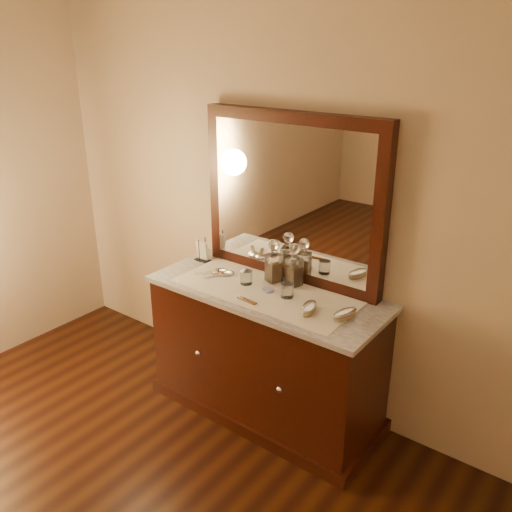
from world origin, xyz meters
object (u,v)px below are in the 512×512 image
Objects in this scene: decanter_left at (274,265)px; brush_far at (345,314)px; comb at (247,300)px; hand_mirror_outer at (217,271)px; mirror_frame at (292,199)px; decanter_right at (294,269)px; brush_near at (309,308)px; napkin_rack at (202,252)px; dresser_cabinet at (266,355)px; hand_mirror_inner at (224,274)px; pin_dish at (268,290)px.

decanter_left is 0.59m from brush_far.
comb is 0.71× the size of hand_mirror_outer.
comb is at bearing -90.19° from mirror_frame.
brush_near is at bearing -43.23° from decanter_right.
dresser_cabinet is at bearing -10.81° from napkin_rack.
brush_near is at bearing 21.49° from comb.
brush_near reaches higher than hand_mirror_inner.
mirror_frame reaches higher than pin_dish.
hand_mirror_inner reaches higher than comb.
mirror_frame is 0.41m from decanter_left.
decanter_left is 1.01× the size of decanter_right.
brush_far is at bearing -27.02° from mirror_frame.
brush_far is (0.19, 0.06, -0.00)m from brush_near.
hand_mirror_inner is (0.06, 0.00, -0.00)m from hand_mirror_outer.
dresser_cabinet is 7.40× the size of hand_mirror_outer.
comb is 0.36m from brush_near.
brush_far is at bearing -2.61° from hand_mirror_inner.
napkin_rack is at bearing 159.40° from comb.
decanter_left is (-0.04, -0.12, -0.39)m from mirror_frame.
decanter_right is 0.48m from brush_far.
decanter_left is 1.55× the size of brush_far.
hand_mirror_inner reaches higher than pin_dish.
mirror_frame is at bearing 152.98° from brush_far.
brush_near is at bearing -43.82° from mirror_frame.
hand_mirror_outer reaches higher than comb.
brush_far is (0.53, -0.27, -0.47)m from mirror_frame.
brush_near is (0.25, -0.24, -0.08)m from decanter_right.
dresser_cabinet is at bearing -73.64° from decanter_left.
decanter_left is 0.33m from hand_mirror_inner.
dresser_cabinet is 7.97× the size of brush_near.
hand_mirror_inner is at bearing 176.62° from pin_dish.
hand_mirror_outer is at bearing -162.44° from decanter_left.
comb is at bearing -163.54° from brush_far.
decanter_left is at bearing -107.52° from mirror_frame.
dresser_cabinet is 8.12× the size of brush_far.
napkin_rack is 0.90× the size of brush_far.
comb is 0.36m from decanter_right.
pin_dish is at bearing 89.43° from comb.
napkin_rack is 0.59× the size of decanter_right.
decanter_left is 1.52× the size of brush_near.
decanter_right is 1.50× the size of brush_near.
mirror_frame is 0.65m from comb.
napkin_rack reaches higher than dresser_cabinet.
decanter_right reaches higher than brush_far.
dresser_cabinet is 0.60m from hand_mirror_outer.
pin_dish is 0.42× the size of brush_near.
pin_dish reaches higher than dresser_cabinet.
napkin_rack is 0.97m from brush_near.
decanter_right is 0.35m from brush_near.
decanter_left is at bearing 106.36° from dresser_cabinet.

